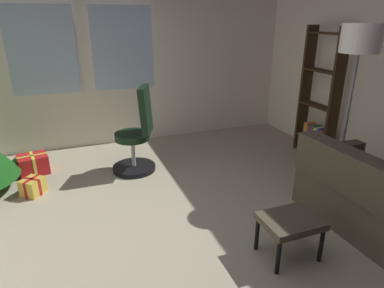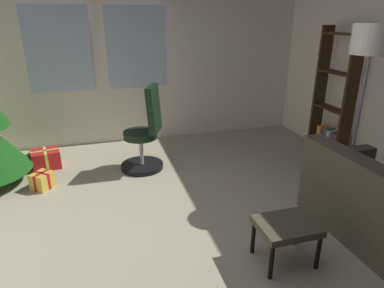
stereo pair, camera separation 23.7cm
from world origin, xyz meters
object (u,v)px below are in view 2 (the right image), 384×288
at_px(footstool, 287,228).
at_px(floor_lamp, 371,51).
at_px(gift_box_red, 46,159).
at_px(office_chair, 145,138).
at_px(bookshelf, 333,103).
at_px(gift_box_gold, 43,181).
at_px(gift_box_green, 38,158).

bearing_deg(footstool, floor_lamp, 31.98).
bearing_deg(gift_box_red, office_chair, -17.13).
xyz_separation_m(gift_box_red, bookshelf, (3.80, -0.77, 0.69)).
bearing_deg(footstool, office_chair, 111.36).
distance_m(footstool, floor_lamp, 1.92).
xyz_separation_m(gift_box_red, gift_box_gold, (0.03, -0.61, -0.02)).
bearing_deg(floor_lamp, office_chair, 146.72).
bearing_deg(floor_lamp, bookshelf, 64.57).
relative_size(gift_box_red, gift_box_green, 1.14).
distance_m(bookshelf, floor_lamp, 1.33).
height_order(gift_box_red, gift_box_green, gift_box_red).
relative_size(footstool, gift_box_red, 1.19).
bearing_deg(bookshelf, floor_lamp, -115.43).
height_order(gift_box_red, bookshelf, bookshelf).
relative_size(gift_box_green, office_chair, 0.31).
bearing_deg(floor_lamp, footstool, -148.02).
height_order(gift_box_red, gift_box_gold, gift_box_red).
height_order(footstool, gift_box_red, footstool).
xyz_separation_m(footstool, floor_lamp, (1.22, 0.76, 1.28)).
bearing_deg(office_chair, gift_box_gold, -170.53).
relative_size(footstool, gift_box_gold, 1.57).
bearing_deg(floor_lamp, gift_box_green, 151.60).
bearing_deg(floor_lamp, gift_box_red, 152.45).
bearing_deg(bookshelf, gift_box_red, 168.55).
height_order(gift_box_green, gift_box_gold, gift_box_gold).
distance_m(footstool, gift_box_red, 3.28).
height_order(gift_box_red, floor_lamp, floor_lamp).
bearing_deg(bookshelf, office_chair, 171.58).
relative_size(office_chair, floor_lamp, 0.61).
bearing_deg(footstool, gift_box_gold, 137.81).
bearing_deg(gift_box_red, footstool, -49.81).
height_order(gift_box_green, office_chair, office_chair).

